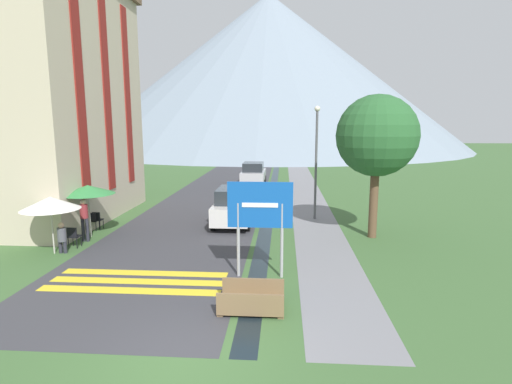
% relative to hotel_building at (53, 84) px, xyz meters
% --- Properties ---
extents(ground_plane, '(160.00, 160.00, 0.00)m').
position_rel_hotel_building_xyz_m(ground_plane, '(9.40, 8.00, -6.76)').
color(ground_plane, '#3D6033').
extents(road, '(6.40, 60.00, 0.01)m').
position_rel_hotel_building_xyz_m(road, '(6.90, 18.00, -6.76)').
color(road, '#38383D').
rests_on(road, ground_plane).
extents(footpath, '(2.20, 60.00, 0.01)m').
position_rel_hotel_building_xyz_m(footpath, '(13.00, 18.00, -6.76)').
color(footpath, slate).
rests_on(footpath, ground_plane).
extents(drainage_channel, '(0.60, 60.00, 0.00)m').
position_rel_hotel_building_xyz_m(drainage_channel, '(10.60, 18.00, -6.76)').
color(drainage_channel, black).
rests_on(drainage_channel, ground_plane).
extents(crosswalk_marking, '(5.44, 1.84, 0.01)m').
position_rel_hotel_building_xyz_m(crosswalk_marking, '(6.90, -8.06, -6.76)').
color(crosswalk_marking, yellow).
rests_on(crosswalk_marking, ground_plane).
extents(mountain_distant, '(76.27, 76.27, 30.09)m').
position_rel_hotel_building_xyz_m(mountain_distant, '(8.14, 63.63, 8.28)').
color(mountain_distant, gray).
rests_on(mountain_distant, ground_plane).
extents(hotel_building, '(5.85, 10.08, 12.64)m').
position_rel_hotel_building_xyz_m(hotel_building, '(0.00, 0.00, 0.00)').
color(hotel_building, '#BCAD93').
rests_on(hotel_building, ground_plane).
extents(road_sign, '(2.04, 0.11, 3.07)m').
position_rel_hotel_building_xyz_m(road_sign, '(10.68, -7.40, -4.69)').
color(road_sign, '#9E9EA3').
rests_on(road_sign, ground_plane).
extents(footbridge, '(1.70, 1.10, 0.65)m').
position_rel_hotel_building_xyz_m(footbridge, '(10.60, -9.70, -6.54)').
color(footbridge, brown).
rests_on(footbridge, ground_plane).
extents(parked_car_near, '(1.80, 4.01, 1.82)m').
position_rel_hotel_building_xyz_m(parked_car_near, '(9.00, -0.72, -5.86)').
color(parked_car_near, silver).
rests_on(parked_car_near, ground_plane).
extents(parked_car_far, '(1.93, 3.92, 1.82)m').
position_rel_hotel_building_xyz_m(parked_car_far, '(8.98, 12.13, -5.86)').
color(parked_car_far, '#B2B2B7').
rests_on(parked_car_far, ground_plane).
extents(cafe_chair_far_left, '(0.40, 0.40, 0.85)m').
position_rel_hotel_building_xyz_m(cafe_chair_far_left, '(2.70, -2.31, -6.25)').
color(cafe_chair_far_left, black).
rests_on(cafe_chair_far_left, ground_plane).
extents(cafe_chair_far_right, '(0.40, 0.40, 0.85)m').
position_rel_hotel_building_xyz_m(cafe_chair_far_right, '(2.83, -2.16, -6.25)').
color(cafe_chair_far_right, black).
rests_on(cafe_chair_far_right, ground_plane).
extents(cafe_chair_near_right, '(0.40, 0.40, 0.85)m').
position_rel_hotel_building_xyz_m(cafe_chair_near_right, '(3.18, -4.90, -6.25)').
color(cafe_chair_near_right, black).
rests_on(cafe_chair_near_right, ground_plane).
extents(cafe_umbrella_front_white, '(2.11, 2.11, 2.18)m').
position_rel_hotel_building_xyz_m(cafe_umbrella_front_white, '(2.78, -5.61, -4.83)').
color(cafe_umbrella_front_white, '#B7B2A8').
rests_on(cafe_umbrella_front_white, ground_plane).
extents(cafe_umbrella_middle_green, '(2.23, 2.23, 2.27)m').
position_rel_hotel_building_xyz_m(cafe_umbrella_middle_green, '(3.07, -3.29, -4.70)').
color(cafe_umbrella_middle_green, '#B7B2A8').
rests_on(cafe_umbrella_middle_green, ground_plane).
extents(person_seated_near, '(0.32, 0.32, 1.19)m').
position_rel_hotel_building_xyz_m(person_seated_near, '(3.09, -5.54, -6.10)').
color(person_seated_near, '#282833').
rests_on(person_seated_near, ground_plane).
extents(person_standing_terrace, '(0.32, 0.32, 1.78)m').
position_rel_hotel_building_xyz_m(person_standing_terrace, '(3.20, -4.00, -5.73)').
color(person_standing_terrace, '#282833').
rests_on(person_standing_terrace, ground_plane).
extents(streetlamp, '(0.28, 0.28, 5.72)m').
position_rel_hotel_building_xyz_m(streetlamp, '(13.02, 0.71, -3.41)').
color(streetlamp, '#515156').
rests_on(streetlamp, ground_plane).
extents(tree_by_path, '(3.40, 3.40, 6.05)m').
position_rel_hotel_building_xyz_m(tree_by_path, '(15.24, -2.51, -2.44)').
color(tree_by_path, brown).
rests_on(tree_by_path, ground_plane).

